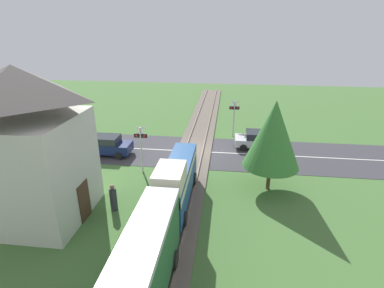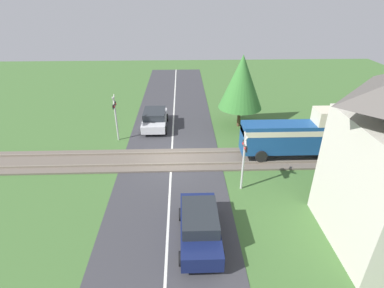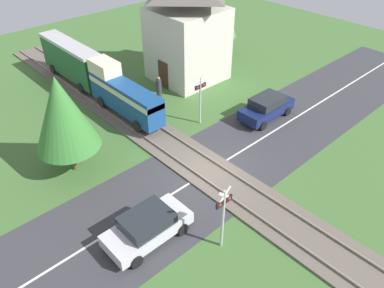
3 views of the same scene
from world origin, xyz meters
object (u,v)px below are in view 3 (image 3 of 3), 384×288
(crossing_signal_west_approach, at_px, (223,211))
(crossing_signal_east_approach, at_px, (200,94))
(station_building, at_px, (187,30))
(car_far_side, at_px, (267,107))
(car_near_crossing, at_px, (147,226))
(pedestrian_by_station, at_px, (159,88))
(train, at_px, (94,74))

(crossing_signal_west_approach, relative_size, crossing_signal_east_approach, 1.00)
(crossing_signal_west_approach, bearing_deg, crossing_signal_east_approach, 51.59)
(crossing_signal_west_approach, xyz_separation_m, crossing_signal_east_approach, (6.31, 7.96, 0.00))
(station_building, bearing_deg, car_far_side, -92.12)
(car_near_crossing, bearing_deg, station_building, 41.59)
(crossing_signal_east_approach, relative_size, pedestrian_by_station, 2.16)
(crossing_signal_west_approach, xyz_separation_m, station_building, (10.34, 13.60, 1.73))
(train, height_order, crossing_signal_west_approach, train)
(station_building, height_order, pedestrian_by_station, station_building)
(train, relative_size, car_far_side, 3.42)
(crossing_signal_west_approach, distance_m, pedestrian_by_station, 14.36)
(train, height_order, car_near_crossing, train)
(crossing_signal_east_approach, height_order, pedestrian_by_station, crossing_signal_east_approach)
(car_far_side, height_order, station_building, station_building)
(car_near_crossing, xyz_separation_m, pedestrian_by_station, (8.75, 10.11, -0.03))
(crossing_signal_west_approach, height_order, crossing_signal_east_approach, same)
(train, distance_m, car_near_crossing, 14.16)
(station_building, bearing_deg, pedestrian_by_station, -165.75)
(car_far_side, distance_m, pedestrian_by_station, 8.00)
(car_near_crossing, distance_m, station_building, 16.95)
(train, bearing_deg, crossing_signal_east_approach, -67.64)
(car_near_crossing, relative_size, crossing_signal_west_approach, 1.17)
(car_near_crossing, distance_m, pedestrian_by_station, 13.37)
(crossing_signal_east_approach, distance_m, pedestrian_by_station, 4.92)
(train, xyz_separation_m, station_building, (7.18, -2.04, 2.03))
(car_far_side, height_order, pedestrian_by_station, pedestrian_by_station)
(train, xyz_separation_m, pedestrian_by_station, (3.47, -2.98, -1.14))
(car_far_side, height_order, crossing_signal_east_approach, crossing_signal_east_approach)
(car_far_side, relative_size, pedestrian_by_station, 2.59)
(train, height_order, car_far_side, train)
(train, distance_m, pedestrian_by_station, 4.72)
(car_far_side, distance_m, crossing_signal_east_approach, 4.71)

